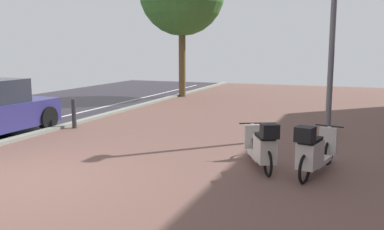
% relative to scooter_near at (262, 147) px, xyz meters
% --- Properties ---
extents(ground, '(21.00, 40.00, 0.13)m').
position_rel_scooter_near_xyz_m(ground, '(-2.12, -2.21, -0.44)').
color(ground, '#251E28').
extents(scooter_near, '(0.99, 1.62, 0.94)m').
position_rel_scooter_near_xyz_m(scooter_near, '(0.00, 0.00, 0.00)').
color(scooter_near, black).
rests_on(scooter_near, ground).
extents(scooter_mid, '(0.73, 1.82, 0.96)m').
position_rel_scooter_near_xyz_m(scooter_mid, '(0.90, -0.10, 0.01)').
color(scooter_mid, black).
rests_on(scooter_mid, ground).
extents(lamp_post, '(0.20, 0.52, 5.75)m').
position_rel_scooter_near_xyz_m(lamp_post, '(0.91, 3.60, 2.77)').
color(lamp_post, slate).
rests_on(lamp_post, ground).
extents(bollard_far, '(0.12, 0.12, 0.80)m').
position_rel_scooter_near_xyz_m(bollard_far, '(-5.60, 2.09, -0.02)').
color(bollard_far, '#38383D').
rests_on(bollard_far, ground).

